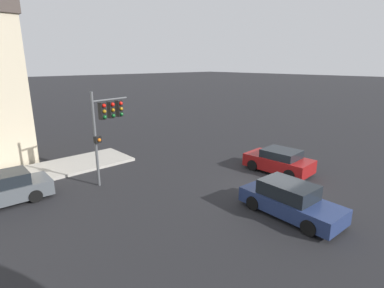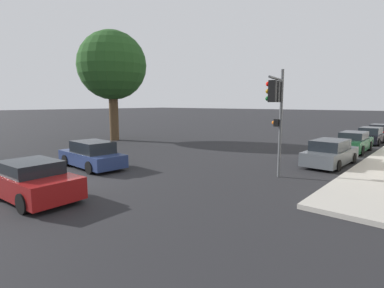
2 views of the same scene
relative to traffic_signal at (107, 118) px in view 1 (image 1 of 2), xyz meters
The scene contains 4 objects.
ground_plane 9.60m from the traffic_signal, 138.68° to the right, with size 300.00×300.00×0.00m, color black.
traffic_signal is the anchor object (origin of this frame).
crossing_car_0 10.06m from the traffic_signal, 156.46° to the right, with size 4.48×2.07×1.47m.
crossing_car_1 10.36m from the traffic_signal, 124.08° to the right, with size 4.01×2.16×1.42m.
Camera 1 is at (-8.02, 13.20, 6.47)m, focal length 28.00 mm.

